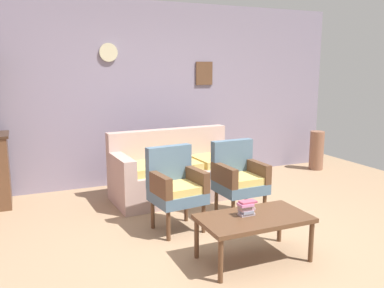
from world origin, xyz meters
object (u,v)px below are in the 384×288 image
(coffee_table, at_px, (254,221))
(floor_vase_by_wall, at_px, (317,150))
(book_stack_on_table, at_px, (246,208))
(armchair_near_couch_end, at_px, (175,185))
(armchair_row_middle, at_px, (238,176))
(floral_couch, at_px, (177,173))

(coffee_table, xyz_separation_m, floor_vase_by_wall, (2.80, 2.46, -0.04))
(book_stack_on_table, bearing_deg, armchair_near_couch_end, 110.23)
(floor_vase_by_wall, bearing_deg, book_stack_on_table, -139.87)
(armchair_near_couch_end, relative_size, armchair_row_middle, 1.00)
(coffee_table, bearing_deg, book_stack_on_table, 136.20)
(armchair_near_couch_end, height_order, book_stack_on_table, armchair_near_couch_end)
(floral_couch, bearing_deg, floor_vase_by_wall, 9.33)
(armchair_row_middle, bearing_deg, coffee_table, -112.33)
(armchair_row_middle, bearing_deg, floral_couch, 110.63)
(floral_couch, relative_size, coffee_table, 1.78)
(floral_couch, xyz_separation_m, coffee_table, (-0.03, -2.00, 0.05))
(armchair_near_couch_end, bearing_deg, coffee_table, -68.01)
(armchair_row_middle, relative_size, coffee_table, 0.90)
(floral_couch, bearing_deg, book_stack_on_table, -92.52)
(armchair_row_middle, height_order, coffee_table, armchair_row_middle)
(armchair_row_middle, bearing_deg, floor_vase_by_wall, 31.35)
(floral_couch, distance_m, coffee_table, 2.00)
(armchair_row_middle, relative_size, book_stack_on_table, 5.47)
(floral_couch, distance_m, book_stack_on_table, 1.96)
(armchair_near_couch_end, bearing_deg, floor_vase_by_wall, 25.12)
(armchair_near_couch_end, bearing_deg, armchair_row_middle, 2.77)
(armchair_near_couch_end, distance_m, floor_vase_by_wall, 3.53)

